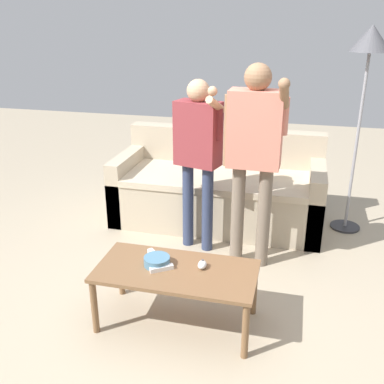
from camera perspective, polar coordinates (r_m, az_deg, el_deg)
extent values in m
plane|color=tan|center=(3.32, -1.71, -14.07)|extent=(12.00, 12.00, 0.00)
cube|color=#B7A88E|center=(4.44, 3.33, -1.00)|extent=(2.00, 0.90, 0.45)
cube|color=#C6B59A|center=(4.28, 3.22, 1.77)|extent=(1.72, 0.78, 0.06)
cube|color=#B7A88E|center=(4.63, 4.29, 5.62)|extent=(2.00, 0.18, 0.42)
cube|color=#B7A88E|center=(4.65, -7.98, 1.22)|extent=(0.14, 0.90, 0.65)
cube|color=#B7A88E|center=(4.35, 15.51, -0.90)|extent=(0.14, 0.90, 0.65)
cube|color=brown|center=(2.92, -2.03, -10.10)|extent=(1.04, 0.51, 0.03)
cylinder|color=brown|center=(3.02, -12.40, -14.18)|extent=(0.04, 0.04, 0.39)
cylinder|color=brown|center=(2.79, 6.86, -17.27)|extent=(0.04, 0.04, 0.39)
cylinder|color=brown|center=(3.35, -9.09, -9.95)|extent=(0.04, 0.04, 0.39)
cylinder|color=brown|center=(3.14, 7.95, -12.25)|extent=(0.04, 0.04, 0.39)
cylinder|color=teal|center=(2.95, -4.51, -8.82)|extent=(0.17, 0.17, 0.06)
ellipsoid|color=white|center=(2.92, 1.32, -9.30)|extent=(0.06, 0.09, 0.05)
cylinder|color=#4C4C51|center=(2.92, 1.38, -8.72)|extent=(0.02, 0.02, 0.01)
cylinder|color=#2D2D33|center=(4.62, 18.99, -4.21)|extent=(0.28, 0.28, 0.02)
cylinder|color=gray|center=(4.34, 20.31, 5.65)|extent=(0.03, 0.03, 1.63)
cone|color=#4C4C51|center=(4.20, 22.03, 17.84)|extent=(0.34, 0.34, 0.22)
cylinder|color=#756656|center=(3.65, 5.86, -2.90)|extent=(0.11, 0.11, 0.85)
cylinder|color=#756656|center=(3.62, 9.17, -3.26)|extent=(0.11, 0.11, 0.85)
cube|color=#DB7F6B|center=(3.40, 8.10, 7.96)|extent=(0.41, 0.22, 0.58)
sphere|color=#936B4C|center=(3.33, 8.46, 14.38)|extent=(0.20, 0.20, 0.20)
cylinder|color=#936B4C|center=(3.44, 4.72, 7.80)|extent=(0.07, 0.07, 0.55)
cylinder|color=#DB7F6B|center=(3.35, 11.67, 9.51)|extent=(0.07, 0.07, 0.28)
cylinder|color=#936B4C|center=(3.23, 11.74, 11.87)|extent=(0.07, 0.25, 0.24)
sphere|color=#936B4C|center=(3.12, 11.74, 13.41)|extent=(0.08, 0.08, 0.08)
cylinder|color=#2D3856|center=(3.91, -0.52, -1.64)|extent=(0.10, 0.10, 0.77)
cylinder|color=#2D3856|center=(3.83, 1.99, -2.20)|extent=(0.10, 0.10, 0.77)
cube|color=brown|center=(3.66, 0.77, 7.46)|extent=(0.40, 0.28, 0.53)
sphere|color=tan|center=(3.59, 0.80, 12.85)|extent=(0.18, 0.18, 0.18)
cylinder|color=tan|center=(3.75, -1.71, 7.44)|extent=(0.07, 0.07, 0.50)
cylinder|color=brown|center=(3.55, 3.41, 8.67)|extent=(0.07, 0.07, 0.25)
cylinder|color=tan|center=(3.47, 3.04, 11.09)|extent=(0.13, 0.26, 0.17)
sphere|color=tan|center=(3.40, 2.64, 12.79)|extent=(0.07, 0.07, 0.07)
cube|color=white|center=(2.90, -3.92, -9.73)|extent=(0.15, 0.12, 0.03)
cylinder|color=silver|center=(2.90, -3.40, -9.35)|extent=(0.01, 0.01, 0.00)
cube|color=silver|center=(2.89, -4.82, -9.60)|extent=(0.02, 0.02, 0.00)
cube|color=white|center=(3.05, -4.77, -8.07)|extent=(0.14, 0.14, 0.03)
cylinder|color=silver|center=(3.07, -5.03, -7.57)|extent=(0.01, 0.01, 0.00)
cube|color=silver|center=(3.01, -4.35, -8.17)|extent=(0.02, 0.02, 0.00)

